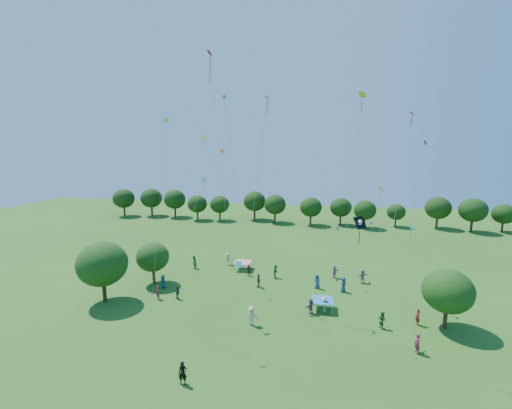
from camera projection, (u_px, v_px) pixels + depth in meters
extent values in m
plane|color=#30631D|center=(216.00, 399.00, 23.06)|extent=(160.00, 160.00, 0.00)
cylinder|color=#422B19|center=(105.00, 293.00, 37.44)|extent=(0.42, 0.42, 2.05)
ellipsoid|color=#1D4714|center=(102.00, 264.00, 36.89)|extent=(5.33, 5.33, 4.80)
cylinder|color=#422B19|center=(154.00, 277.00, 42.49)|extent=(0.36, 0.36, 1.73)
ellipsoid|color=#1D4714|center=(153.00, 257.00, 42.06)|extent=(3.98, 3.98, 3.59)
cylinder|color=#422B19|center=(445.00, 319.00, 31.98)|extent=(0.36, 0.36, 1.75)
ellipsoid|color=#1D4714|center=(448.00, 291.00, 31.51)|extent=(4.50, 4.50, 4.05)
cylinder|color=#422B19|center=(125.00, 212.00, 84.17)|extent=(0.44, 0.44, 2.15)
ellipsoid|color=#17370F|center=(124.00, 198.00, 83.63)|extent=(5.17, 5.17, 4.65)
cylinder|color=#422B19|center=(152.00, 211.00, 84.53)|extent=(0.45, 0.45, 2.17)
ellipsoid|color=#17370F|center=(151.00, 198.00, 83.98)|extent=(5.22, 5.22, 4.70)
cylinder|color=#422B19|center=(175.00, 212.00, 83.00)|extent=(0.44, 0.44, 2.15)
ellipsoid|color=#17370F|center=(175.00, 199.00, 82.46)|extent=(5.17, 5.17, 4.65)
cylinder|color=#422B19|center=(198.00, 216.00, 79.57)|extent=(0.38, 0.38, 1.87)
ellipsoid|color=#17370F|center=(197.00, 204.00, 79.09)|extent=(4.48, 4.48, 4.03)
cylinder|color=#422B19|center=(220.00, 216.00, 79.17)|extent=(0.38, 0.38, 1.84)
ellipsoid|color=#17370F|center=(220.00, 204.00, 78.71)|extent=(4.42, 4.42, 3.98)
cylinder|color=#422B19|center=(255.00, 215.00, 80.00)|extent=(0.44, 0.44, 2.14)
ellipsoid|color=#17370F|center=(255.00, 201.00, 79.46)|extent=(5.14, 5.14, 4.63)
cylinder|color=#422B19|center=(275.00, 218.00, 76.94)|extent=(0.42, 0.42, 2.03)
ellipsoid|color=#17370F|center=(275.00, 204.00, 76.42)|extent=(4.86, 4.86, 4.37)
cylinder|color=#422B19|center=(310.00, 221.00, 74.35)|extent=(0.40, 0.40, 1.96)
ellipsoid|color=#17370F|center=(311.00, 207.00, 73.85)|extent=(4.71, 4.71, 4.24)
cylinder|color=#422B19|center=(340.00, 220.00, 74.63)|extent=(0.39, 0.39, 1.91)
ellipsoid|color=#17370F|center=(341.00, 207.00, 74.14)|extent=(4.59, 4.59, 4.13)
cylinder|color=#422B19|center=(364.00, 224.00, 71.61)|extent=(0.39, 0.39, 1.89)
ellipsoid|color=#17370F|center=(365.00, 210.00, 71.13)|extent=(4.54, 4.54, 4.08)
cylinder|color=#422B19|center=(395.00, 223.00, 72.83)|extent=(0.33, 0.33, 1.58)
ellipsoid|color=#17370F|center=(396.00, 212.00, 72.43)|extent=(3.80, 3.80, 3.42)
cylinder|color=#422B19|center=(437.00, 223.00, 71.45)|extent=(0.44, 0.44, 2.13)
ellipsoid|color=#17370F|center=(438.00, 208.00, 70.92)|extent=(5.12, 5.12, 4.61)
cylinder|color=#422B19|center=(471.00, 226.00, 68.42)|extent=(0.45, 0.45, 2.18)
ellipsoid|color=#17370F|center=(473.00, 210.00, 67.87)|extent=(5.24, 5.24, 4.72)
cylinder|color=#422B19|center=(502.00, 227.00, 68.32)|extent=(0.37, 0.37, 1.81)
ellipsoid|color=#17370F|center=(504.00, 214.00, 67.86)|extent=(4.35, 4.35, 3.91)
cube|color=red|center=(243.00, 262.00, 47.24)|extent=(2.20, 2.20, 0.08)
cylinder|color=#999999|center=(234.00, 268.00, 46.54)|extent=(0.05, 0.05, 1.10)
cylinder|color=#999999|center=(248.00, 269.00, 46.16)|extent=(0.05, 0.05, 1.10)
cylinder|color=#999999|center=(238.00, 263.00, 48.48)|extent=(0.05, 0.05, 1.10)
cylinder|color=#999999|center=(251.00, 264.00, 48.10)|extent=(0.05, 0.05, 1.10)
cube|color=#1C78B9|center=(322.00, 300.00, 35.56)|extent=(2.20, 2.20, 0.08)
cylinder|color=#999999|center=(312.00, 308.00, 34.86)|extent=(0.05, 0.05, 1.10)
cylinder|color=#999999|center=(332.00, 310.00, 34.48)|extent=(0.05, 0.05, 1.10)
cylinder|color=#999999|center=(313.00, 300.00, 36.80)|extent=(0.05, 0.05, 1.10)
cylinder|color=#999999|center=(332.00, 301.00, 36.42)|extent=(0.05, 0.05, 1.10)
imported|color=black|center=(183.00, 373.00, 24.37)|extent=(0.71, 0.54, 1.71)
imported|color=navy|center=(317.00, 282.00, 40.96)|extent=(0.97, 0.82, 1.72)
imported|color=maroon|center=(158.00, 293.00, 38.07)|extent=(0.42, 0.61, 1.54)
imported|color=#285D33|center=(194.00, 262.00, 47.64)|extent=(0.58, 0.95, 1.83)
imported|color=#C2B19B|center=(252.00, 315.00, 32.55)|extent=(1.31, 0.79, 1.87)
imported|color=#3A362E|center=(249.00, 270.00, 44.92)|extent=(0.96, 0.50, 1.58)
imported|color=#AF669A|center=(362.00, 276.00, 42.66)|extent=(1.70, 1.38, 1.76)
imported|color=navy|center=(163.00, 282.00, 41.06)|extent=(0.91, 0.81, 1.64)
imported|color=maroon|center=(418.00, 317.00, 32.53)|extent=(0.53, 0.68, 1.59)
imported|color=#225023|center=(382.00, 320.00, 31.98)|extent=(0.78, 0.91, 1.62)
imported|color=#BDB497|center=(228.00, 259.00, 49.21)|extent=(1.26, 1.04, 1.78)
imported|color=#3C3730|center=(177.00, 293.00, 38.08)|extent=(0.97, 0.77, 1.51)
imported|color=#824C6E|center=(311.00, 306.00, 34.78)|extent=(1.21, 1.58, 1.61)
imported|color=navy|center=(343.00, 285.00, 39.95)|extent=(0.75, 0.99, 1.79)
imported|color=maroon|center=(417.00, 344.00, 28.04)|extent=(0.53, 0.70, 1.69)
imported|color=#295524|center=(276.00, 271.00, 44.30)|extent=(0.59, 0.91, 1.72)
imported|color=beige|center=(324.00, 304.00, 35.23)|extent=(0.53, 1.07, 1.59)
imported|color=#403433|center=(258.00, 281.00, 41.32)|extent=(0.83, 1.07, 1.65)
imported|color=#A46099|center=(335.00, 272.00, 44.17)|extent=(1.31, 1.66, 1.71)
cube|color=black|center=(360.00, 223.00, 30.06)|extent=(1.30, 1.27, 1.01)
cube|color=black|center=(359.00, 237.00, 30.33)|extent=(0.07, 0.27, 1.18)
sphere|color=white|center=(360.00, 222.00, 29.98)|extent=(0.37, 0.37, 0.37)
cylinder|color=white|center=(360.00, 225.00, 30.03)|extent=(0.26, 0.52, 0.33)
cylinder|color=white|center=(360.00, 225.00, 30.03)|extent=(0.26, 0.52, 0.33)
cylinder|color=beige|center=(334.00, 267.00, 32.51)|extent=(4.15, 2.68, 8.41)
cube|color=red|center=(210.00, 53.00, 38.60)|extent=(0.52, 0.78, 0.63)
cube|color=red|center=(210.00, 71.00, 38.97)|extent=(0.39, 0.57, 2.94)
cylinder|color=beige|center=(221.00, 171.00, 38.65)|extent=(3.45, 3.75, 25.70)
cube|color=red|center=(267.00, 98.00, 35.33)|extent=(0.56, 0.66, 0.42)
cube|color=red|center=(267.00, 108.00, 35.55)|extent=(0.19, 0.29, 1.33)
cylinder|color=beige|center=(255.00, 196.00, 38.04)|extent=(2.83, 1.50, 20.29)
cube|color=orange|center=(381.00, 189.00, 33.95)|extent=(0.60, 0.70, 0.45)
cube|color=orange|center=(380.00, 197.00, 34.15)|extent=(0.14, 0.23, 0.99)
cylinder|color=beige|center=(380.00, 250.00, 33.31)|extent=(0.12, 3.37, 11.13)
cube|color=gold|center=(362.00, 94.00, 27.23)|extent=(0.64, 0.51, 0.51)
cube|color=gold|center=(362.00, 106.00, 27.43)|extent=(0.13, 0.24, 1.01)
cylinder|color=beige|center=(349.00, 213.00, 30.20)|extent=(1.09, 2.53, 19.38)
cube|color=#1B971D|center=(166.00, 120.00, 29.92)|extent=(0.49, 0.40, 0.34)
cylinder|color=beige|center=(159.00, 217.00, 32.98)|extent=(3.62, 2.56, 17.63)
cube|color=#1115B0|center=(338.00, 229.00, 41.29)|extent=(0.40, 0.47, 0.31)
cylinder|color=beige|center=(336.00, 256.00, 40.38)|extent=(0.19, 2.94, 5.57)
cube|color=#68199A|center=(412.00, 113.00, 30.97)|extent=(0.47, 0.49, 0.32)
cube|color=#68199A|center=(411.00, 121.00, 31.13)|extent=(0.07, 0.20, 0.85)
cylinder|color=beige|center=(395.00, 216.00, 31.72)|extent=(2.20, 2.09, 18.32)
cube|color=silver|center=(204.00, 180.00, 36.10)|extent=(0.62, 0.65, 0.52)
cube|color=silver|center=(204.00, 189.00, 36.30)|extent=(0.08, 0.26, 1.12)
cylinder|color=beige|center=(184.00, 235.00, 37.88)|extent=(5.04, 0.61, 11.80)
cube|color=#0DCD98|center=(412.00, 227.00, 35.49)|extent=(0.61, 0.61, 0.37)
cube|color=#0DCD98|center=(411.00, 233.00, 35.65)|extent=(0.06, 0.15, 0.65)
cylinder|color=beige|center=(392.00, 255.00, 38.32)|extent=(2.68, 4.05, 7.07)
cube|color=red|center=(425.00, 143.00, 27.80)|extent=(0.36, 0.40, 0.35)
cylinder|color=beige|center=(412.00, 238.00, 29.11)|extent=(1.04, 0.27, 15.68)
cube|color=#D64A0B|center=(222.00, 151.00, 46.80)|extent=(0.68, 0.76, 0.47)
cylinder|color=beige|center=(231.00, 206.00, 47.41)|extent=(2.56, 0.88, 14.68)
cube|color=yellow|center=(204.00, 137.00, 41.28)|extent=(0.56, 0.55, 0.40)
cube|color=yellow|center=(205.00, 143.00, 41.46)|extent=(0.07, 0.23, 0.98)
cylinder|color=beige|center=(227.00, 204.00, 43.97)|extent=(4.33, 3.53, 16.52)
cube|color=green|center=(224.00, 97.00, 35.16)|extent=(0.41, 0.26, 0.34)
cylinder|color=beige|center=(236.00, 195.00, 38.11)|extent=(1.67, 2.88, 20.41)
cube|color=#158BD4|center=(239.00, 264.00, 32.09)|extent=(0.65, 0.52, 0.43)
cube|color=#158BD4|center=(239.00, 271.00, 32.26)|extent=(0.14, 0.17, 0.68)
cylinder|color=beige|center=(255.00, 285.00, 33.34)|extent=(2.76, 2.31, 4.39)
cube|color=#901885|center=(371.00, 223.00, 41.77)|extent=(0.44, 0.47, 0.31)
cylinder|color=beige|center=(372.00, 251.00, 41.25)|extent=(0.31, 2.14, 6.14)
cube|color=white|center=(319.00, 151.00, 30.36)|extent=(0.27, 0.41, 0.33)
cylinder|color=beige|center=(328.00, 234.00, 31.73)|extent=(2.20, 0.65, 14.99)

